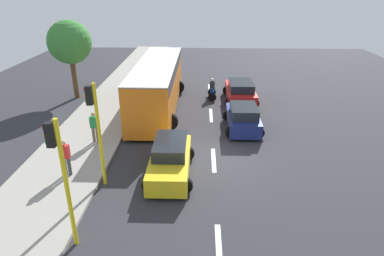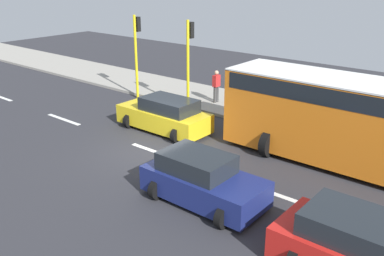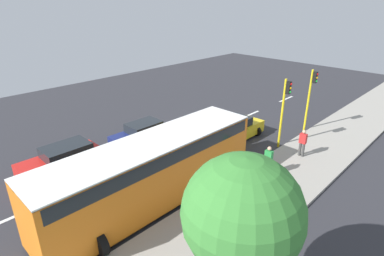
# 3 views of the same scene
# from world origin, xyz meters

# --- Properties ---
(ground_plane) EXTENTS (40.00, 60.00, 0.10)m
(ground_plane) POSITION_xyz_m (0.00, 0.00, -0.05)
(ground_plane) COLOR #2D2D33
(sidewalk) EXTENTS (4.00, 60.00, 0.15)m
(sidewalk) POSITION_xyz_m (7.00, 0.00, 0.07)
(sidewalk) COLOR #9E998E
(sidewalk) RESTS_ON ground
(lane_stripe_far_north) EXTENTS (0.20, 2.40, 0.01)m
(lane_stripe_far_north) POSITION_xyz_m (0.00, -12.00, 0.01)
(lane_stripe_far_north) COLOR white
(lane_stripe_far_north) RESTS_ON ground
(lane_stripe_north) EXTENTS (0.20, 2.40, 0.01)m
(lane_stripe_north) POSITION_xyz_m (0.00, -6.00, 0.01)
(lane_stripe_north) COLOR white
(lane_stripe_north) RESTS_ON ground
(lane_stripe_mid) EXTENTS (0.20, 2.40, 0.01)m
(lane_stripe_mid) POSITION_xyz_m (0.00, 0.00, 0.01)
(lane_stripe_mid) COLOR white
(lane_stripe_mid) RESTS_ON ground
(lane_stripe_south) EXTENTS (0.20, 2.40, 0.01)m
(lane_stripe_south) POSITION_xyz_m (0.00, 6.00, 0.01)
(lane_stripe_south) COLOR white
(lane_stripe_south) RESTS_ON ground
(lane_stripe_far_south) EXTENTS (0.20, 2.40, 0.01)m
(lane_stripe_far_south) POSITION_xyz_m (0.00, 12.00, 0.01)
(lane_stripe_far_south) COLOR white
(lane_stripe_far_south) RESTS_ON ground
(car_dark_blue) EXTENTS (2.18, 3.81, 1.52)m
(car_dark_blue) POSITION_xyz_m (-1.80, -3.82, 0.71)
(car_dark_blue) COLOR navy
(car_dark_blue) RESTS_ON ground
(car_red) EXTENTS (2.36, 4.40, 1.52)m
(car_red) POSITION_xyz_m (-2.16, -8.91, 0.71)
(car_red) COLOR red
(car_red) RESTS_ON ground
(car_yellow_cab) EXTENTS (2.13, 4.30, 1.52)m
(car_yellow_cab) POSITION_xyz_m (2.00, 1.27, 0.71)
(car_yellow_cab) COLOR yellow
(car_yellow_cab) RESTS_ON ground
(city_bus) EXTENTS (3.20, 11.00, 3.16)m
(city_bus) POSITION_xyz_m (3.58, -7.15, 1.85)
(city_bus) COLOR orange
(city_bus) RESTS_ON ground
(motorcycle) EXTENTS (0.60, 1.30, 1.53)m
(motorcycle) POSITION_xyz_m (-0.14, -9.44, 0.64)
(motorcycle) COLOR black
(motorcycle) RESTS_ON ground
(pedestrian_near_signal) EXTENTS (0.40, 0.24, 1.69)m
(pedestrian_near_signal) POSITION_xyz_m (6.23, -1.54, 1.06)
(pedestrian_near_signal) COLOR #72604C
(pedestrian_near_signal) RESTS_ON sidewalk
(pedestrian_by_tree) EXTENTS (0.40, 0.24, 1.69)m
(pedestrian_by_tree) POSITION_xyz_m (6.51, 1.80, 1.06)
(pedestrian_by_tree) COLOR #3F3F3F
(pedestrian_by_tree) RESTS_ON sidewalk
(traffic_light_corner) EXTENTS (0.49, 0.24, 4.50)m
(traffic_light_corner) POSITION_xyz_m (4.85, 5.88, 2.93)
(traffic_light_corner) COLOR yellow
(traffic_light_corner) RESTS_ON ground
(traffic_light_midblock) EXTENTS (0.49, 0.24, 4.50)m
(traffic_light_midblock) POSITION_xyz_m (4.85, 2.24, 2.93)
(traffic_light_midblock) COLOR yellow
(traffic_light_midblock) RESTS_ON ground
(street_tree_north) EXTENTS (3.06, 3.06, 5.62)m
(street_tree_north) POSITION_xyz_m (9.98, -9.39, 4.06)
(street_tree_north) COLOR brown
(street_tree_north) RESTS_ON ground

